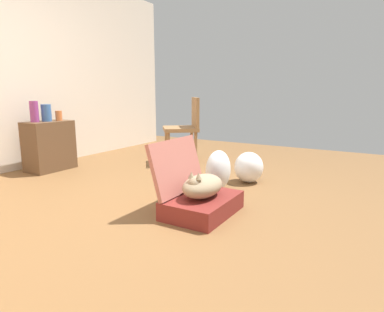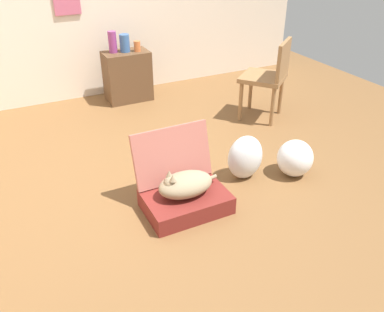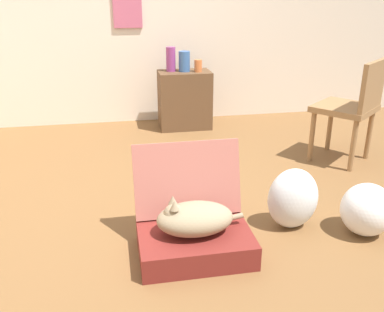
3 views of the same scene
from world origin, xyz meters
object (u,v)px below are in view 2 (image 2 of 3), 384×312
Objects in this scene: vase_tall at (112,42)px; side_table at (127,76)px; vase_short at (137,46)px; vase_round at (125,43)px; suitcase_base at (186,201)px; plastic_bag_white at (245,157)px; chair at (269,75)px; cat at (185,184)px; plastic_bag_clear at (295,158)px.

side_table is at bearing -15.26° from vase_tall.
vase_tall reaches higher than vase_short.
vase_short is 0.15m from vase_round.
vase_round is at bearing 81.71° from suitcase_base.
plastic_bag_white is at bearing -85.21° from vase_short.
side_table is 0.42m from vase_round.
vase_round reaches higher than vase_short.
suitcase_base is 3.09× the size of vase_round.
vase_tall is at bearing -82.02° from chair.
cat is (-0.01, 0.00, 0.17)m from suitcase_base.
side_table is at bearing 98.23° from plastic_bag_white.
plastic_bag_white is 2.25m from side_table.
vase_round is at bearing 90.00° from side_table.
plastic_bag_clear is at bearing -75.47° from vase_short.
cat is 2.45m from side_table.
plastic_bag_white is 0.46m from plastic_bag_clear.
vase_round is (0.14, -0.03, -0.02)m from vase_tall.
side_table is (-0.75, 2.39, 0.14)m from plastic_bag_clear.
side_table is 0.46m from vase_tall.
plastic_bag_white reaches higher than suitcase_base.
plastic_bag_clear is at bearing -72.64° from side_table.
cat is at bearing -164.18° from plastic_bag_white.
suitcase_base is 0.71m from plastic_bag_white.
cat is 0.71m from plastic_bag_white.
suitcase_base is at bearing -98.29° from vase_round.
side_table is (0.36, 2.42, 0.07)m from cat.
suitcase_base is 1.25× the size of cat.
vase_tall reaches higher than plastic_bag_white.
vase_round is 0.23× the size of chair.
cat is at bearing 177.44° from suitcase_base.
chair reaches higher than vase_round.
vase_short is (0.28, -0.08, -0.06)m from vase_tall.
cat is 1.11m from plastic_bag_clear.
chair is at bearing -45.16° from vase_round.
chair is at bearing 46.31° from plastic_bag_white.
vase_round is (0.35, 2.43, 0.65)m from suitcase_base.
plastic_bag_white is at bearing 7.21° from chair.
side_table is 0.68× the size of chair.
chair is at bearing -42.92° from vase_tall.
plastic_bag_white reaches higher than plastic_bag_clear.
cat is 0.84× the size of side_table.
cat is 2.47× the size of vase_round.
vase_round is at bearing -13.93° from vase_tall.
plastic_bag_clear is 2.65m from vase_tall.
plastic_bag_white is 2.31m from vase_round.
plastic_bag_clear is (1.10, 0.03, 0.10)m from suitcase_base.
vase_tall is at bearing 164.74° from side_table.
plastic_bag_clear is at bearing -69.95° from vase_tall.
chair is at bearing -47.40° from vase_short.
vase_tall is 0.15m from vase_round.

